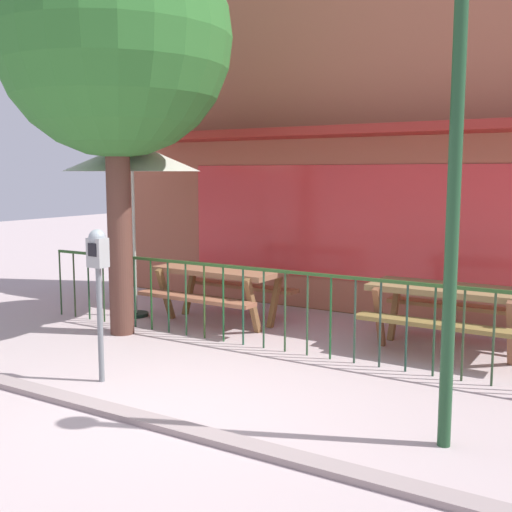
{
  "coord_description": "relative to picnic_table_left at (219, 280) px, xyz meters",
  "views": [
    {
      "loc": [
        3.46,
        -4.28,
        2.09
      ],
      "look_at": [
        -0.64,
        2.47,
        1.04
      ],
      "focal_mm": 44.4,
      "sensor_mm": 36.0,
      "label": 1
    }
  ],
  "objects": [
    {
      "name": "street_lamp",
      "position": [
        3.76,
        -2.41,
        1.84
      ],
      "size": [
        0.28,
        0.28,
        3.73
      ],
      "color": "#1E4627",
      "rests_on": "ground"
    },
    {
      "name": "picnic_table_left",
      "position": [
        0.0,
        0.0,
        0.0
      ],
      "size": [
        1.84,
        1.41,
        0.79
      ],
      "color": "#8E5E42",
      "rests_on": "ground"
    },
    {
      "name": "curb_edge",
      "position": [
        1.47,
        -3.26,
        -0.61
      ],
      "size": [
        12.57,
        0.2,
        0.11
      ],
      "primitive_type": "cube",
      "color": "gray",
      "rests_on": "ground"
    },
    {
      "name": "parking_meter_near",
      "position": [
        0.41,
        -2.68,
        0.58
      ],
      "size": [
        0.18,
        0.17,
        1.54
      ],
      "color": "slate",
      "rests_on": "ground"
    },
    {
      "name": "ground",
      "position": [
        1.47,
        -2.85,
        -0.61
      ],
      "size": [
        40.0,
        40.0,
        0.0
      ],
      "primitive_type": "plane",
      "color": "#B6A3A2"
    },
    {
      "name": "pub_storefront",
      "position": [
        1.47,
        1.74,
        1.96
      ],
      "size": [
        8.98,
        1.35,
        5.17
      ],
      "color": "brown",
      "rests_on": "ground"
    },
    {
      "name": "patio_fence_front",
      "position": [
        1.47,
        -0.78,
        0.05
      ],
      "size": [
        7.56,
        0.04,
        0.97
      ],
      "color": "#285020",
      "rests_on": "ground"
    },
    {
      "name": "patio_umbrella",
      "position": [
        -1.29,
        -0.29,
        1.69
      ],
      "size": [
        1.94,
        1.94,
        2.52
      ],
      "color": "black",
      "rests_on": "ground"
    },
    {
      "name": "street_tree",
      "position": [
        -0.75,
        -1.14,
        3.09
      ],
      "size": [
        2.93,
        2.93,
        5.19
      ],
      "color": "brown",
      "rests_on": "ground"
    },
    {
      "name": "picnic_table_right",
      "position": [
        3.1,
        0.21,
        0.0
      ],
      "size": [
        1.8,
        1.36,
        0.79
      ],
      "color": "olive",
      "rests_on": "ground"
    }
  ]
}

